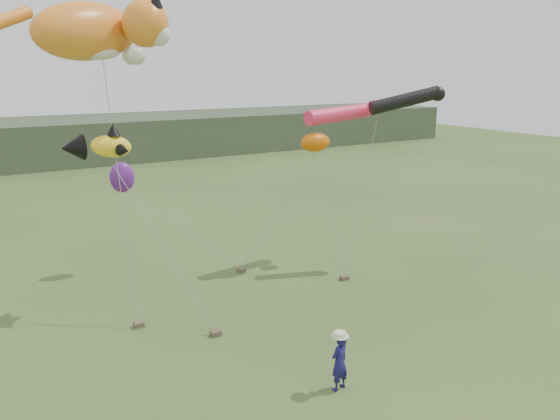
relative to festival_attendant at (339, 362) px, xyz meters
The scene contains 8 objects.
ground 1.53m from the festival_attendant, 72.51° to the left, with size 120.00×120.00×0.00m, color #385123.
headland 46.00m from the festival_attendant, 93.40° to the left, with size 90.00×13.00×4.00m.
festival_attendant is the anchor object (origin of this frame).
sandbag_anchors 6.44m from the festival_attendant, 105.78° to the left, with size 15.62×6.79×0.18m.
cat_kite 13.72m from the festival_attendant, 111.39° to the left, with size 5.83×3.89×2.49m.
fish_kite 11.23m from the festival_attendant, 115.30° to the left, with size 2.55×1.68×1.31m.
tube_kites 12.99m from the festival_attendant, 46.82° to the left, with size 5.79×3.32×1.71m.
misc_kites 11.64m from the festival_attendant, 83.28° to the left, with size 8.94×4.42×2.52m.
Camera 1 is at (-8.81, -12.21, 8.85)m, focal length 35.00 mm.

